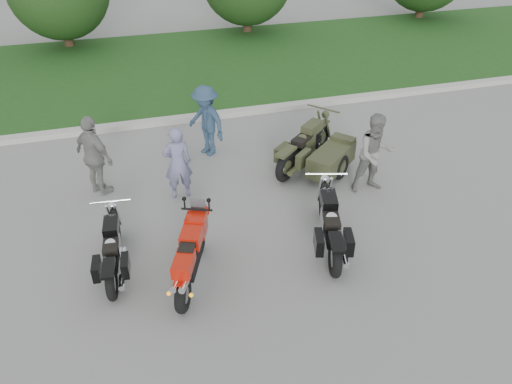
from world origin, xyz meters
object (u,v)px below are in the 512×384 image
object	(u,v)px
cruiser_left	(113,252)
cruiser_sidecar	(319,155)
person_grey	(375,154)
person_denim	(206,121)
sportbike_red	(190,255)
cruiser_right	(330,227)
person_back	(95,156)
person_stripe	(178,163)

from	to	relation	value
cruiser_left	cruiser_sidecar	distance (m)	5.13
cruiser_sidecar	person_grey	xyz separation A→B (m)	(0.82, -1.01, 0.44)
cruiser_left	person_grey	bearing A→B (deg)	17.17
cruiser_sidecar	person_denim	size ratio (longest dim) A/B	1.22
sportbike_red	cruiser_sidecar	xyz separation A→B (m)	(3.42, 2.76, -0.12)
cruiser_left	person_grey	world-z (taller)	person_grey
sportbike_red	cruiser_right	distance (m)	2.60
person_denim	person_back	size ratio (longest dim) A/B	0.97
cruiser_left	person_grey	size ratio (longest dim) A/B	1.16
cruiser_sidecar	person_grey	world-z (taller)	person_grey
cruiser_sidecar	person_denim	distance (m)	2.79
person_stripe	person_back	world-z (taller)	person_back
person_denim	person_back	distance (m)	2.78
cruiser_sidecar	person_back	xyz separation A→B (m)	(-4.84, 0.48, 0.45)
sportbike_red	cruiser_left	size ratio (longest dim) A/B	0.93
sportbike_red	cruiser_sidecar	world-z (taller)	sportbike_red
person_stripe	person_back	bearing A→B (deg)	-21.60
cruiser_sidecar	person_denim	xyz separation A→B (m)	(-2.28, 1.55, 0.43)
cruiser_left	cruiser_right	size ratio (longest dim) A/B	0.91
cruiser_left	person_back	xyz separation A→B (m)	(-0.18, 2.62, 0.49)
cruiser_sidecar	person_stripe	size ratio (longest dim) A/B	1.32
cruiser_right	cruiser_left	bearing A→B (deg)	-170.86
cruiser_sidecar	person_back	world-z (taller)	person_back
person_stripe	person_grey	distance (m)	4.13
sportbike_red	person_back	bearing A→B (deg)	135.28
sportbike_red	person_back	distance (m)	3.55
cruiser_sidecar	person_stripe	xyz separation A→B (m)	(-3.21, -0.13, 0.37)
cruiser_right	person_denim	size ratio (longest dim) A/B	1.29
sportbike_red	person_stripe	xyz separation A→B (m)	(0.21, 2.63, 0.25)
cruiser_sidecar	person_back	bearing A→B (deg)	-136.25
cruiser_left	person_denim	bearing A→B (deg)	62.67
cruiser_left	cruiser_sidecar	bearing A→B (deg)	30.19
cruiser_left	cruiser_right	distance (m)	3.86
cruiser_left	person_stripe	distance (m)	2.52
person_denim	cruiser_sidecar	bearing A→B (deg)	24.86
person_stripe	person_grey	bearing A→B (deg)	166.36
person_grey	person_back	world-z (taller)	person_back
cruiser_left	cruiser_right	bearing A→B (deg)	-1.04
person_back	person_stripe	bearing A→B (deg)	-149.12
sportbike_red	person_stripe	size ratio (longest dim) A/B	1.18
sportbike_red	person_stripe	bearing A→B (deg)	107.07
person_grey	cruiser_sidecar	bearing A→B (deg)	131.08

